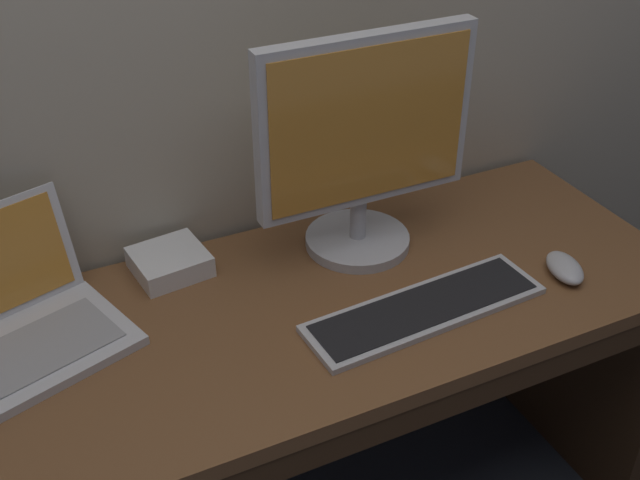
% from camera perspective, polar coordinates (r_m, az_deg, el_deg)
% --- Properties ---
extents(desk, '(1.67, 0.58, 0.72)m').
position_cam_1_polar(desk, '(1.58, -3.30, -11.16)').
color(desk, brown).
rests_on(desk, ground).
extents(laptop_silver, '(0.40, 0.36, 0.22)m').
position_cam_1_polar(laptop_silver, '(1.46, -21.36, -6.10)').
color(laptop_silver, silver).
rests_on(laptop_silver, desk).
extents(external_monitor, '(0.44, 0.22, 0.46)m').
position_cam_1_polar(external_monitor, '(1.51, 3.27, 7.10)').
color(external_monitor, '#B7B7BC').
rests_on(external_monitor, desk).
extents(wired_keyboard, '(0.48, 0.16, 0.01)m').
position_cam_1_polar(wired_keyboard, '(1.47, 7.70, -5.01)').
color(wired_keyboard, '#BCBCC1').
rests_on(wired_keyboard, desk).
extents(computer_mouse, '(0.09, 0.12, 0.03)m').
position_cam_1_polar(computer_mouse, '(1.62, 17.50, -1.96)').
color(computer_mouse, '#B7B7BC').
rests_on(computer_mouse, desk).
extents(external_drive_box, '(0.15, 0.15, 0.04)m').
position_cam_1_polar(external_drive_box, '(1.58, -10.96, -1.59)').
color(external_drive_box, silver).
rests_on(external_drive_box, desk).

